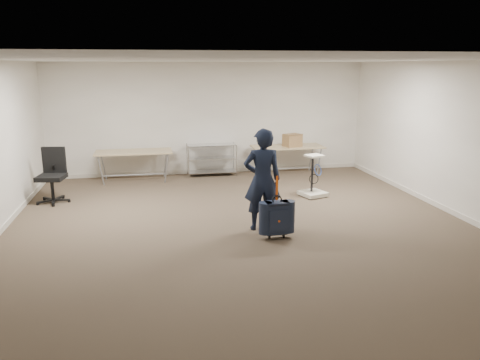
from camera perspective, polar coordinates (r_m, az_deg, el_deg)
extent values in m
plane|color=#4D3E2F|center=(7.92, 0.54, -6.25)|extent=(9.00, 9.00, 0.00)
plane|color=beige|center=(11.95, -3.73, 7.47)|extent=(8.00, 0.00, 8.00)
plane|color=beige|center=(3.42, 15.83, -9.39)|extent=(8.00, 0.00, 8.00)
plane|color=beige|center=(9.21, 25.85, 4.22)|extent=(0.00, 9.00, 9.00)
plane|color=silver|center=(7.44, 0.59, 14.47)|extent=(8.00, 8.00, 0.00)
cube|color=beige|center=(12.17, -3.62, 1.13)|extent=(8.00, 0.02, 0.10)
cube|color=beige|center=(9.49, 24.95, -3.83)|extent=(0.02, 9.00, 0.10)
cube|color=tan|center=(11.42, -12.83, 3.37)|extent=(1.80, 0.75, 0.03)
cylinder|color=#94979C|center=(11.54, -12.69, 0.62)|extent=(1.50, 0.02, 0.02)
cylinder|color=#94979C|center=(11.25, -16.59, 1.09)|extent=(0.13, 0.04, 0.69)
cylinder|color=#94979C|center=(11.20, -8.94, 1.44)|extent=(0.13, 0.04, 0.69)
cylinder|color=#94979C|center=(11.84, -16.33, 1.71)|extent=(0.13, 0.04, 0.69)
cylinder|color=#94979C|center=(11.78, -9.05, 2.05)|extent=(0.13, 0.04, 0.69)
cube|color=tan|center=(11.90, 5.80, 4.06)|extent=(1.80, 0.75, 0.03)
cylinder|color=#94979C|center=(12.01, 5.73, 1.41)|extent=(1.50, 0.02, 0.02)
cylinder|color=#94979C|center=(11.49, 2.59, 1.91)|extent=(0.13, 0.04, 0.69)
cylinder|color=#94979C|center=(11.93, 9.62, 2.17)|extent=(0.13, 0.04, 0.69)
cylinder|color=#94979C|center=(12.07, 1.93, 2.49)|extent=(0.13, 0.04, 0.69)
cylinder|color=#94979C|center=(12.48, 8.67, 2.72)|extent=(0.13, 0.04, 0.69)
cylinder|color=silver|center=(11.53, -6.28, 2.15)|extent=(0.02, 0.02, 0.80)
cylinder|color=silver|center=(11.68, -0.41, 2.39)|extent=(0.02, 0.02, 0.80)
cylinder|color=silver|center=(11.97, -6.46, 2.58)|extent=(0.02, 0.02, 0.80)
cylinder|color=silver|center=(12.12, -0.79, 2.80)|extent=(0.02, 0.02, 0.80)
cube|color=silver|center=(11.87, -3.45, 1.07)|extent=(1.20, 0.45, 0.02)
cube|color=silver|center=(11.80, -3.47, 2.72)|extent=(1.20, 0.45, 0.02)
cube|color=silver|center=(11.74, -3.50, 4.30)|extent=(1.20, 0.45, 0.01)
imported|color=black|center=(7.78, 2.74, 0.02)|extent=(0.66, 0.46, 1.73)
cube|color=#161D32|center=(7.50, 4.51, -4.55)|extent=(0.38, 0.23, 0.52)
cube|color=black|center=(7.61, 4.42, -6.45)|extent=(0.34, 0.17, 0.03)
cylinder|color=black|center=(7.58, 3.60, -6.93)|extent=(0.03, 0.07, 0.07)
cylinder|color=black|center=(7.64, 5.32, -6.78)|extent=(0.03, 0.07, 0.07)
torus|color=black|center=(7.42, 4.55, -2.44)|extent=(0.16, 0.03, 0.16)
cube|color=#F3540C|center=(7.38, 4.53, -0.99)|extent=(0.03, 0.01, 0.40)
cylinder|color=black|center=(10.25, -21.78, -2.27)|extent=(0.67, 0.67, 0.10)
cylinder|color=black|center=(10.19, -21.90, -1.03)|extent=(0.07, 0.07, 0.45)
cube|color=black|center=(10.14, -22.02, 0.31)|extent=(0.59, 0.59, 0.09)
cube|color=black|center=(10.30, -21.72, 2.31)|extent=(0.47, 0.14, 0.53)
cube|color=beige|center=(10.08, 8.87, -1.63)|extent=(0.62, 0.62, 0.08)
cylinder|color=black|center=(9.85, 8.17, -2.21)|extent=(0.06, 0.06, 0.04)
cylinder|color=black|center=(10.02, 8.87, 0.80)|extent=(0.05, 0.05, 0.78)
cube|color=beige|center=(9.90, 9.05, 2.94)|extent=(0.42, 0.39, 0.04)
torus|color=blue|center=(9.90, 9.40, 1.20)|extent=(0.27, 0.17, 0.24)
cube|color=#9C8148|center=(11.84, 6.40, 4.84)|extent=(0.50, 0.43, 0.31)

